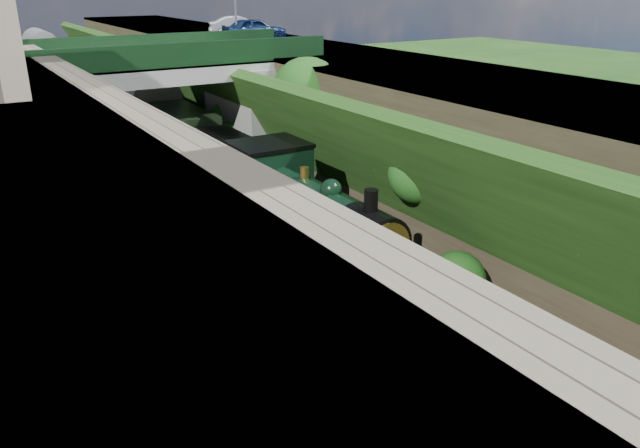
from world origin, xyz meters
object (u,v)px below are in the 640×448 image
Objects in this scene: road_bridge at (172,100)px; locomotive at (307,215)px; tender at (227,173)px; car_silver at (240,26)px; car_blue at (255,29)px; tree at (307,97)px.

road_bridge is 13.78m from locomotive.
road_bridge is 6.71m from tender.
car_silver is 25.31m from locomotive.
locomotive is 7.37m from tender.
car_silver is 0.42× the size of locomotive.
tender is (-0.00, 7.36, -0.27)m from locomotive.
car_silver reaches higher than tender.
tender is (-7.83, -12.69, -5.36)m from car_blue.
car_silver reaches higher than locomotive.
car_blue is at bearing 58.32° from tender.
road_bridge is at bearing 92.35° from tender.
tree is 16.00m from car_silver.
tree is 1.55× the size of car_silver.
road_bridge is 3.76× the size of car_silver.
tree is 1.10× the size of tender.
car_blue is 22.12m from locomotive.
car_silver is (0.45, 3.32, -0.03)m from car_blue.
road_bridge is 10.74m from car_blue.
car_blue reaches higher than car_silver.
locomotive is 1.70× the size of tender.
tree is 12.71m from car_blue.
tender is (0.26, -6.24, -2.46)m from road_bridge.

